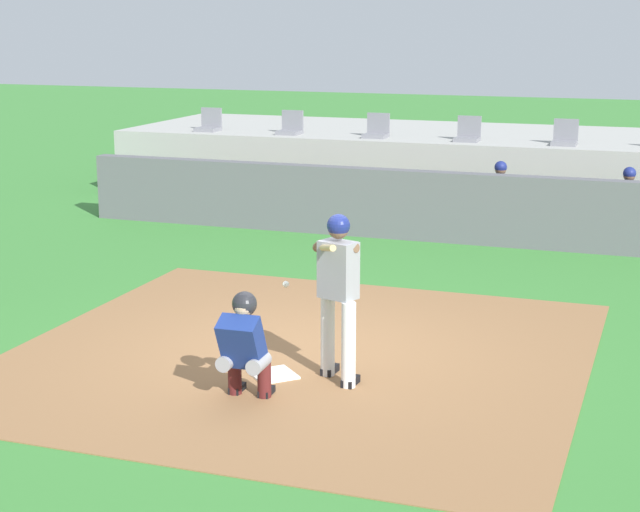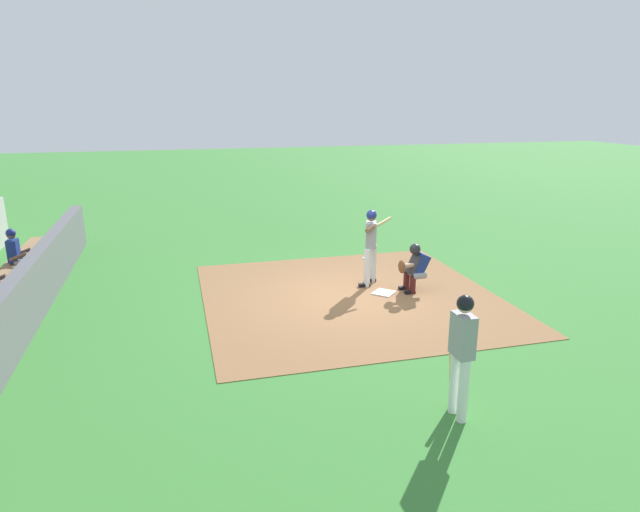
# 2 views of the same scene
# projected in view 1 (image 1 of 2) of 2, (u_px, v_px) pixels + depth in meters

# --- Properties ---
(ground_plane) EXTENTS (80.00, 80.00, 0.00)m
(ground_plane) POSITION_uv_depth(u_px,v_px,m) (300.00, 354.00, 11.68)
(ground_plane) COLOR #387A33
(dirt_infield) EXTENTS (6.40, 6.40, 0.01)m
(dirt_infield) POSITION_uv_depth(u_px,v_px,m) (300.00, 354.00, 11.68)
(dirt_infield) COLOR olive
(dirt_infield) RESTS_ON ground
(home_plate) EXTENTS (0.62, 0.62, 0.02)m
(home_plate) POSITION_uv_depth(u_px,v_px,m) (273.00, 375.00, 10.94)
(home_plate) COLOR white
(home_plate) RESTS_ON dirt_infield
(batter_at_plate) EXTENTS (0.59, 0.86, 1.80)m
(batter_at_plate) POSITION_uv_depth(u_px,v_px,m) (338.00, 287.00, 10.57)
(batter_at_plate) COLOR silver
(batter_at_plate) RESTS_ON ground
(catcher_crouched) EXTENTS (0.49, 1.60, 1.13)m
(catcher_crouched) POSITION_uv_depth(u_px,v_px,m) (245.00, 342.00, 10.16)
(catcher_crouched) COLOR gray
(catcher_crouched) RESTS_ON ground
(dugout_wall) EXTENTS (13.00, 0.30, 1.20)m
(dugout_wall) POSITION_uv_depth(u_px,v_px,m) (433.00, 206.00, 17.51)
(dugout_wall) COLOR #59595E
(dugout_wall) RESTS_ON ground
(dugout_bench) EXTENTS (11.80, 0.44, 0.45)m
(dugout_bench) POSITION_uv_depth(u_px,v_px,m) (445.00, 217.00, 18.51)
(dugout_bench) COLOR olive
(dugout_bench) RESTS_ON ground
(dugout_player_0) EXTENTS (0.49, 0.70, 1.30)m
(dugout_player_0) POSITION_uv_depth(u_px,v_px,m) (498.00, 197.00, 17.95)
(dugout_player_0) COLOR #939399
(dugout_player_0) RESTS_ON ground
(dugout_player_1) EXTENTS (0.49, 0.70, 1.30)m
(dugout_player_1) POSITION_uv_depth(u_px,v_px,m) (627.00, 205.00, 17.24)
(dugout_player_1) COLOR #939399
(dugout_player_1) RESTS_ON ground
(stands_platform) EXTENTS (15.00, 4.40, 1.40)m
(stands_platform) POSITION_uv_depth(u_px,v_px,m) (481.00, 166.00, 21.53)
(stands_platform) COLOR #9E9E99
(stands_platform) RESTS_ON ground
(stadium_seat_0) EXTENTS (0.46, 0.46, 0.48)m
(stadium_seat_0) POSITION_uv_depth(u_px,v_px,m) (209.00, 124.00, 21.75)
(stadium_seat_0) COLOR slate
(stadium_seat_0) RESTS_ON stands_platform
(stadium_seat_1) EXTENTS (0.46, 0.46, 0.48)m
(stadium_seat_1) POSITION_uv_depth(u_px,v_px,m) (291.00, 127.00, 21.15)
(stadium_seat_1) COLOR slate
(stadium_seat_1) RESTS_ON stands_platform
(stadium_seat_2) EXTENTS (0.46, 0.46, 0.48)m
(stadium_seat_2) POSITION_uv_depth(u_px,v_px,m) (377.00, 131.00, 20.54)
(stadium_seat_2) COLOR slate
(stadium_seat_2) RESTS_ON stands_platform
(stadium_seat_3) EXTENTS (0.46, 0.46, 0.48)m
(stadium_seat_3) POSITION_uv_depth(u_px,v_px,m) (468.00, 134.00, 19.94)
(stadium_seat_3) COLOR slate
(stadium_seat_3) RESTS_ON stands_platform
(stadium_seat_4) EXTENTS (0.46, 0.46, 0.48)m
(stadium_seat_4) POSITION_uv_depth(u_px,v_px,m) (565.00, 138.00, 19.34)
(stadium_seat_4) COLOR slate
(stadium_seat_4) RESTS_ON stands_platform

